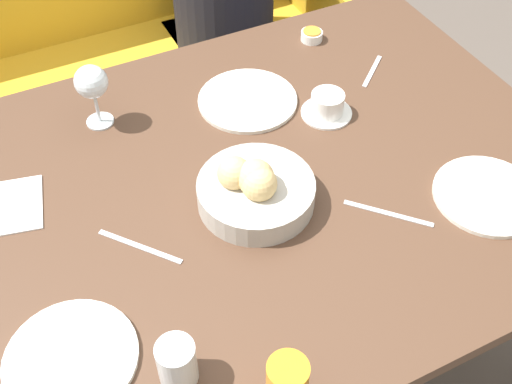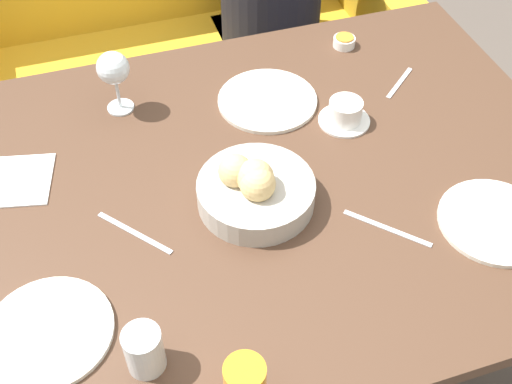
# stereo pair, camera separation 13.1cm
# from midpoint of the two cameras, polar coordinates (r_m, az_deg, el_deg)

# --- Properties ---
(ground_plane) EXTENTS (10.00, 10.00, 0.00)m
(ground_plane) POSITION_cam_midpoint_polar(r_m,az_deg,el_deg) (2.00, -3.43, -15.10)
(ground_plane) COLOR #564C44
(dining_table) EXTENTS (1.54, 1.06, 0.77)m
(dining_table) POSITION_cam_midpoint_polar(r_m,az_deg,el_deg) (1.42, -4.64, -2.17)
(dining_table) COLOR #4C3323
(dining_table) RESTS_ON ground_plane
(couch) EXTENTS (1.65, 0.70, 0.86)m
(couch) POSITION_cam_midpoint_polar(r_m,az_deg,el_deg) (2.53, -12.79, 10.81)
(couch) COLOR gold
(couch) RESTS_ON ground_plane
(seated_person) EXTENTS (0.35, 0.46, 1.12)m
(seated_person) POSITION_cam_midpoint_polar(r_m,az_deg,el_deg) (2.39, -4.42, 14.41)
(seated_person) COLOR #23232D
(seated_person) RESTS_ON ground_plane
(bread_basket) EXTENTS (0.24, 0.24, 0.12)m
(bread_basket) POSITION_cam_midpoint_polar(r_m,az_deg,el_deg) (1.30, -3.01, 0.11)
(bread_basket) COLOR #B2ADA3
(bread_basket) RESTS_ON dining_table
(plate_near_left) EXTENTS (0.23, 0.23, 0.01)m
(plate_near_left) POSITION_cam_midpoint_polar(r_m,az_deg,el_deg) (1.18, -19.30, -13.97)
(plate_near_left) COLOR silver
(plate_near_left) RESTS_ON dining_table
(plate_near_right) EXTENTS (0.23, 0.23, 0.01)m
(plate_near_right) POSITION_cam_midpoint_polar(r_m,az_deg,el_deg) (1.40, 17.44, -0.43)
(plate_near_right) COLOR silver
(plate_near_right) RESTS_ON dining_table
(plate_far_center) EXTENTS (0.24, 0.24, 0.01)m
(plate_far_center) POSITION_cam_midpoint_polar(r_m,az_deg,el_deg) (1.57, -3.17, 8.04)
(plate_far_center) COLOR silver
(plate_far_center) RESTS_ON dining_table
(water_tumbler) EXTENTS (0.07, 0.07, 0.09)m
(water_tumbler) POSITION_cam_midpoint_polar(r_m,az_deg,el_deg) (1.09, -10.60, -14.93)
(water_tumbler) COLOR silver
(water_tumbler) RESTS_ON dining_table
(wine_glass) EXTENTS (0.08, 0.08, 0.16)m
(wine_glass) POSITION_cam_midpoint_polar(r_m,az_deg,el_deg) (1.50, -16.89, 9.07)
(wine_glass) COLOR silver
(wine_glass) RESTS_ON dining_table
(coffee_cup) EXTENTS (0.12, 0.12, 0.06)m
(coffee_cup) POSITION_cam_midpoint_polar(r_m,az_deg,el_deg) (1.52, 3.88, 7.56)
(coffee_cup) COLOR white
(coffee_cup) RESTS_ON dining_table
(jam_bowl_honey) EXTENTS (0.06, 0.06, 0.03)m
(jam_bowl_honey) POSITION_cam_midpoint_polar(r_m,az_deg,el_deg) (1.77, 2.82, 13.65)
(jam_bowl_honey) COLOR white
(jam_bowl_honey) RESTS_ON dining_table
(fork_silver) EXTENTS (0.14, 0.14, 0.00)m
(fork_silver) POSITION_cam_midpoint_polar(r_m,az_deg,el_deg) (1.32, 8.93, -2.06)
(fork_silver) COLOR #B7B7BC
(fork_silver) RESTS_ON dining_table
(knife_silver) EXTENTS (0.13, 0.15, 0.00)m
(knife_silver) POSITION_cam_midpoint_polar(r_m,az_deg,el_deg) (1.29, -13.18, -4.92)
(knife_silver) COLOR #B7B7BC
(knife_silver) RESTS_ON dining_table
(spoon_coffee) EXTENTS (0.11, 0.10, 0.00)m
(spoon_coffee) POSITION_cam_midpoint_polar(r_m,az_deg,el_deg) (1.68, 8.08, 10.50)
(spoon_coffee) COLOR #B7B7BC
(spoon_coffee) RESTS_ON dining_table
(napkin) EXTENTS (0.18, 0.18, 0.00)m
(napkin) POSITION_cam_midpoint_polar(r_m,az_deg,el_deg) (1.44, -23.91, -1.40)
(napkin) COLOR white
(napkin) RESTS_ON dining_table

